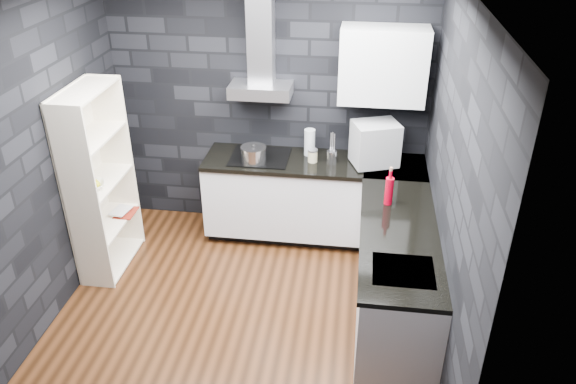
% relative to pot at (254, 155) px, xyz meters
% --- Properties ---
extents(ground, '(3.20, 3.20, 0.00)m').
position_rel_pot_xyz_m(ground, '(0.09, -1.17, -0.98)').
color(ground, '#462511').
extents(wall_back, '(3.20, 0.05, 2.70)m').
position_rel_pot_xyz_m(wall_back, '(0.09, 0.45, 0.37)').
color(wall_back, black).
rests_on(wall_back, ground).
extents(wall_front, '(3.20, 0.05, 2.70)m').
position_rel_pot_xyz_m(wall_front, '(0.09, -2.80, 0.37)').
color(wall_front, black).
rests_on(wall_front, ground).
extents(wall_left, '(0.05, 3.20, 2.70)m').
position_rel_pot_xyz_m(wall_left, '(-1.54, -1.17, 0.37)').
color(wall_left, black).
rests_on(wall_left, ground).
extents(wall_right, '(0.05, 3.20, 2.70)m').
position_rel_pot_xyz_m(wall_right, '(1.71, -1.17, 0.37)').
color(wall_right, black).
rests_on(wall_right, ground).
extents(toekick_back, '(2.18, 0.50, 0.10)m').
position_rel_pot_xyz_m(toekick_back, '(0.59, 0.17, -0.93)').
color(toekick_back, black).
rests_on(toekick_back, ground).
extents(toekick_right, '(0.50, 1.78, 0.10)m').
position_rel_pot_xyz_m(toekick_right, '(1.43, -1.07, -0.93)').
color(toekick_right, black).
rests_on(toekick_right, ground).
extents(counter_back_cab, '(2.20, 0.60, 0.76)m').
position_rel_pot_xyz_m(counter_back_cab, '(0.59, 0.13, -0.50)').
color(counter_back_cab, silver).
rests_on(counter_back_cab, ground).
extents(counter_right_cab, '(0.60, 1.80, 0.76)m').
position_rel_pot_xyz_m(counter_right_cab, '(1.39, -1.07, -0.50)').
color(counter_right_cab, silver).
rests_on(counter_right_cab, ground).
extents(counter_back_top, '(2.20, 0.62, 0.04)m').
position_rel_pot_xyz_m(counter_back_top, '(0.59, 0.12, -0.10)').
color(counter_back_top, black).
rests_on(counter_back_top, counter_back_cab).
extents(counter_right_top, '(0.62, 1.80, 0.04)m').
position_rel_pot_xyz_m(counter_right_top, '(1.38, -1.07, -0.10)').
color(counter_right_top, black).
rests_on(counter_right_top, counter_right_cab).
extents(counter_corner_top, '(0.62, 0.62, 0.04)m').
position_rel_pot_xyz_m(counter_corner_top, '(1.39, 0.13, -0.10)').
color(counter_corner_top, black).
rests_on(counter_corner_top, counter_right_cab).
extents(hood_body, '(0.60, 0.34, 0.12)m').
position_rel_pot_xyz_m(hood_body, '(0.04, 0.26, 0.58)').
color(hood_body, silver).
rests_on(hood_body, wall_back).
extents(hood_chimney, '(0.24, 0.20, 0.90)m').
position_rel_pot_xyz_m(hood_chimney, '(0.04, 0.33, 1.09)').
color(hood_chimney, silver).
rests_on(hood_chimney, hood_body).
extents(upper_cabinet, '(0.80, 0.35, 0.70)m').
position_rel_pot_xyz_m(upper_cabinet, '(1.19, 0.25, 0.87)').
color(upper_cabinet, silver).
rests_on(upper_cabinet, wall_back).
extents(cooktop, '(0.58, 0.50, 0.01)m').
position_rel_pot_xyz_m(cooktop, '(0.04, 0.13, -0.08)').
color(cooktop, black).
rests_on(cooktop, counter_back_top).
extents(sink_rim, '(0.44, 0.40, 0.01)m').
position_rel_pot_xyz_m(sink_rim, '(1.39, -1.57, -0.09)').
color(sink_rim, silver).
rests_on(sink_rim, counter_right_top).
extents(pot, '(0.29, 0.29, 0.14)m').
position_rel_pot_xyz_m(pot, '(0.00, 0.00, 0.00)').
color(pot, '#B9B9BE').
rests_on(pot, cooktop).
extents(glass_vase, '(0.13, 0.13, 0.27)m').
position_rel_pot_xyz_m(glass_vase, '(0.52, 0.26, 0.05)').
color(glass_vase, silver).
rests_on(glass_vase, counter_back_top).
extents(storage_jar, '(0.11, 0.11, 0.12)m').
position_rel_pot_xyz_m(storage_jar, '(0.57, 0.10, -0.03)').
color(storage_jar, tan).
rests_on(storage_jar, counter_back_top).
extents(utensil_crock, '(0.13, 0.13, 0.13)m').
position_rel_pot_xyz_m(utensil_crock, '(0.76, 0.10, -0.02)').
color(utensil_crock, '#B9B9BE').
rests_on(utensil_crock, counter_back_top).
extents(appliance_garage, '(0.50, 0.45, 0.42)m').
position_rel_pot_xyz_m(appliance_garage, '(1.17, 0.12, 0.14)').
color(appliance_garage, '#9EA0A4').
rests_on(appliance_garage, counter_back_top).
extents(red_bottle, '(0.08, 0.08, 0.25)m').
position_rel_pot_xyz_m(red_bottle, '(1.30, -0.63, 0.04)').
color(red_bottle, '#A60016').
rests_on(red_bottle, counter_right_top).
extents(bookshelf, '(0.52, 0.86, 1.80)m').
position_rel_pot_xyz_m(bookshelf, '(-1.33, -0.60, -0.08)').
color(bookshelf, white).
rests_on(bookshelf, ground).
extents(fruit_bowl, '(0.27, 0.27, 0.05)m').
position_rel_pot_xyz_m(fruit_bowl, '(-1.33, -0.73, -0.05)').
color(fruit_bowl, white).
rests_on(fruit_bowl, bookshelf).
extents(book_red, '(0.19, 0.03, 0.25)m').
position_rel_pot_xyz_m(book_red, '(-1.31, -0.40, -0.41)').
color(book_red, maroon).
rests_on(book_red, bookshelf).
extents(book_second, '(0.16, 0.04, 0.21)m').
position_rel_pot_xyz_m(book_second, '(-1.34, -0.41, -0.39)').
color(book_second, '#B2B2B2').
rests_on(book_second, bookshelf).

